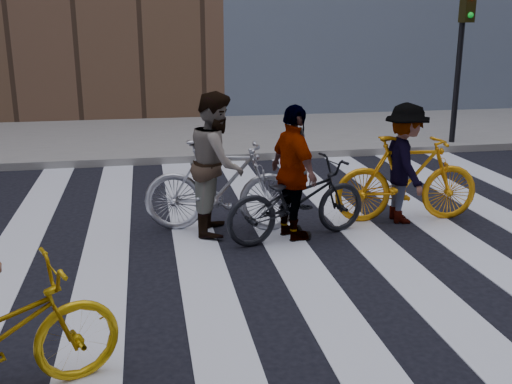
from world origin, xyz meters
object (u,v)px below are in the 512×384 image
object	(u,v)px
rider_mid	(217,163)
bike_silver_mid	(221,186)
traffic_signal	(463,42)
bike_yellow_right	(407,179)
bike_dark_rear	(297,200)
rider_right	(405,164)
rider_rear	(294,174)

from	to	relation	value
rider_mid	bike_silver_mid	bearing A→B (deg)	-78.11
traffic_signal	bike_yellow_right	size ratio (longest dim) A/B	1.65
bike_dark_rear	rider_right	size ratio (longest dim) A/B	1.18
rider_mid	rider_right	distance (m)	2.57
bike_silver_mid	rider_rear	world-z (taller)	rider_rear
traffic_signal	rider_right	size ratio (longest dim) A/B	2.02
bike_dark_rear	rider_right	xyz separation A→B (m)	(1.62, 0.41, 0.31)
bike_yellow_right	rider_rear	distance (m)	1.78
bike_dark_rear	traffic_signal	bearing A→B (deg)	-59.81
bike_yellow_right	bike_dark_rear	xyz separation A→B (m)	(-1.67, -0.41, -0.09)
rider_right	rider_rear	bearing A→B (deg)	108.36
rider_mid	rider_right	bearing A→B (deg)	-79.47
traffic_signal	bike_yellow_right	xyz separation A→B (m)	(-3.09, -4.40, -1.67)
bike_yellow_right	rider_rear	bearing A→B (deg)	107.97
traffic_signal	bike_silver_mid	size ratio (longest dim) A/B	1.63
bike_silver_mid	rider_right	distance (m)	2.53
bike_silver_mid	traffic_signal	bearing A→B (deg)	-40.66
bike_yellow_right	rider_right	distance (m)	0.22
bike_yellow_right	traffic_signal	bearing A→B (deg)	-30.67
rider_rear	bike_silver_mid	bearing A→B (deg)	45.86
bike_silver_mid	bike_yellow_right	distance (m)	2.57
bike_silver_mid	bike_dark_rear	xyz separation A→B (m)	(0.90, -0.47, -0.10)
traffic_signal	bike_silver_mid	distance (m)	7.32
bike_silver_mid	bike_yellow_right	size ratio (longest dim) A/B	1.02
bike_dark_rear	rider_mid	bearing A→B (deg)	48.47
rider_mid	traffic_signal	bearing A→B (deg)	-40.91
bike_yellow_right	rider_rear	xyz separation A→B (m)	(-1.72, -0.41, 0.26)
traffic_signal	rider_rear	distance (m)	6.95
traffic_signal	rider_mid	world-z (taller)	traffic_signal
bike_dark_rear	rider_right	world-z (taller)	rider_right
bike_yellow_right	rider_right	world-z (taller)	rider_right
traffic_signal	rider_mid	size ratio (longest dim) A/B	1.80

